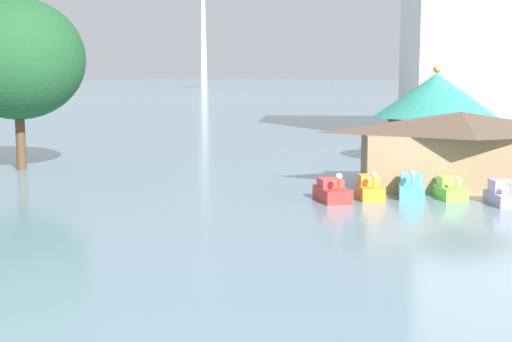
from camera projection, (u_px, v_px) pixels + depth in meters
pedal_boat_red at (332, 192)px, 42.57m from camera, size 2.34×3.29×1.84m
pedal_boat_orange at (369, 189)px, 43.41m from camera, size 1.71×2.84×1.81m
pedal_boat_cyan at (411, 188)px, 43.58m from camera, size 1.66×2.57×1.87m
pedal_boat_lime at (450, 190)px, 43.53m from camera, size 1.72×3.02×1.53m
pedal_boat_lavender at (502, 195)px, 41.46m from camera, size 1.69×2.95×1.57m
boathouse at (460, 148)px, 47.30m from camera, size 13.61×7.07×5.05m
green_roof_pavilion at (436, 111)px, 62.28m from camera, size 10.72×10.72×8.29m
shoreline_tree_tall_left at (17, 59)px, 55.30m from camera, size 10.45×10.45×13.41m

